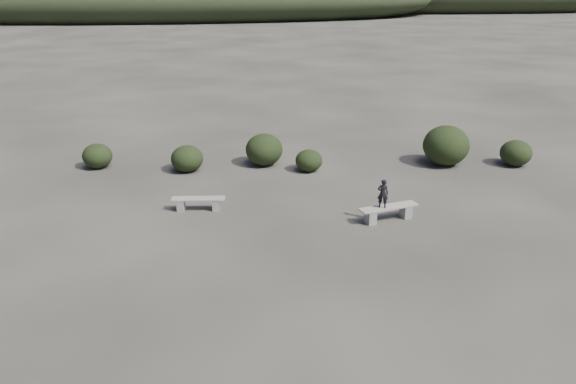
{
  "coord_description": "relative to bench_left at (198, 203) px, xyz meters",
  "views": [
    {
      "loc": [
        -1.52,
        -11.53,
        7.02
      ],
      "look_at": [
        -0.62,
        3.5,
        1.1
      ],
      "focal_mm": 35.0,
      "sensor_mm": 36.0,
      "label": 1
    }
  ],
  "objects": [
    {
      "name": "shrub_c",
      "position": [
        3.83,
        3.54,
        0.16
      ],
      "size": [
        1.03,
        1.03,
        0.82
      ],
      "primitive_type": "ellipsoid",
      "color": "black",
      "rests_on": "ground"
    },
    {
      "name": "shrub_a",
      "position": [
        -0.74,
        3.79,
        0.24
      ],
      "size": [
        1.21,
        1.21,
        0.99
      ],
      "primitive_type": "ellipsoid",
      "color": "black",
      "rests_on": "ground"
    },
    {
      "name": "ground",
      "position": [
        3.36,
        -4.9,
        -0.25
      ],
      "size": [
        1200.0,
        1200.0,
        0.0
      ],
      "primitive_type": "plane",
      "color": "#2C2822",
      "rests_on": "ground"
    },
    {
      "name": "shrub_d",
      "position": [
        9.18,
        3.97,
        0.52
      ],
      "size": [
        1.77,
        1.77,
        1.55
      ],
      "primitive_type": "ellipsoid",
      "color": "black",
      "rests_on": "ground"
    },
    {
      "name": "shrub_b",
      "position": [
        2.16,
        4.37,
        0.36
      ],
      "size": [
        1.44,
        1.44,
        1.23
      ],
      "primitive_type": "ellipsoid",
      "color": "black",
      "rests_on": "ground"
    },
    {
      "name": "shrub_e",
      "position": [
        11.88,
        3.72,
        0.25
      ],
      "size": [
        1.2,
        1.2,
        1.0
      ],
      "primitive_type": "ellipsoid",
      "color": "black",
      "rests_on": "ground"
    },
    {
      "name": "seated_person",
      "position": [
        5.57,
        -1.2,
        0.65
      ],
      "size": [
        0.36,
        0.27,
        0.89
      ],
      "primitive_type": "imported",
      "rotation": [
        0.0,
        0.0,
        2.96
      ],
      "color": "black",
      "rests_on": "bench_right"
    },
    {
      "name": "bench_right",
      "position": [
        5.79,
        -1.13,
        0.03
      ],
      "size": [
        1.88,
        0.93,
        0.46
      ],
      "rotation": [
        0.0,
        0.0,
        0.31
      ],
      "color": "slate",
      "rests_on": "ground"
    },
    {
      "name": "bench_left",
      "position": [
        0.0,
        0.0,
        0.0
      ],
      "size": [
        1.68,
        0.4,
        0.42
      ],
      "rotation": [
        0.0,
        0.0,
        -0.03
      ],
      "color": "slate",
      "rests_on": "ground"
    },
    {
      "name": "shrub_f",
      "position": [
        -4.22,
        4.4,
        0.22
      ],
      "size": [
        1.12,
        1.12,
        0.95
      ],
      "primitive_type": "ellipsoid",
      "color": "black",
      "rests_on": "ground"
    }
  ]
}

